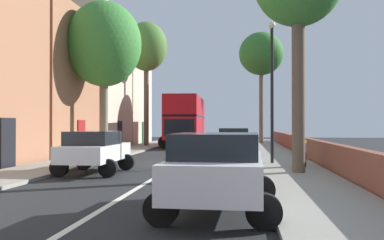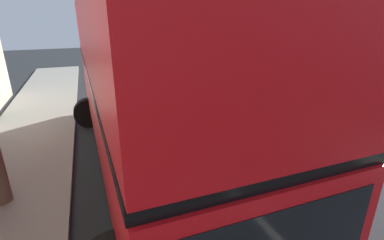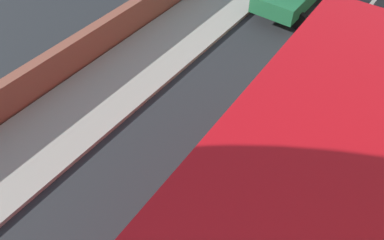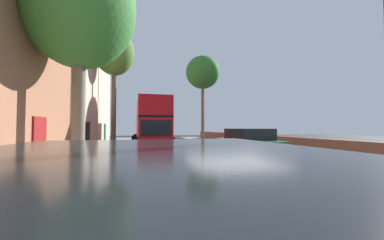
# 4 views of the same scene
# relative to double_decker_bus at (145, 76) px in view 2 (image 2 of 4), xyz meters

# --- Properties ---
(double_decker_bus) EXTENTS (3.79, 10.11, 4.06)m
(double_decker_bus) POSITION_rel_double_decker_bus_xyz_m (0.00, 0.00, 0.00)
(double_decker_bus) COLOR #B50D15
(double_decker_bus) RESTS_ON ground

